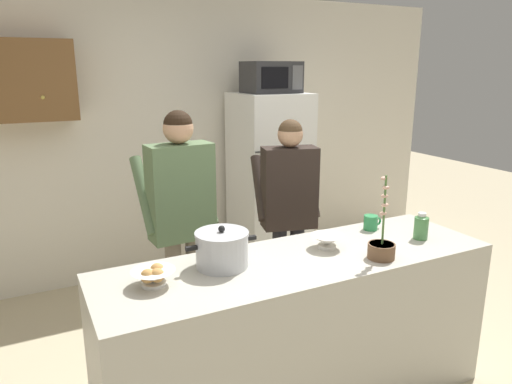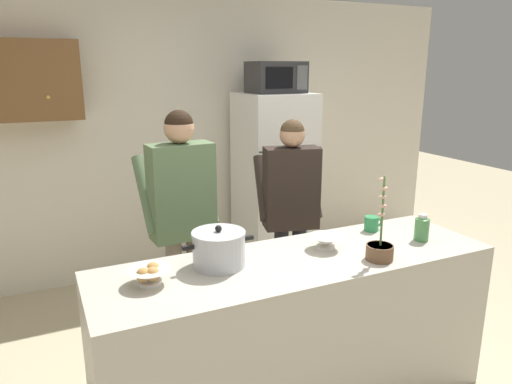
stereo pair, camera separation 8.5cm
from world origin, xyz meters
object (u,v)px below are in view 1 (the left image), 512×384
object	(u,v)px
refrigerator	(269,183)
empty_bowl	(327,241)
person_by_sink	(289,200)
microwave	(271,77)
bread_bowl	(154,276)
bottle_near_edge	(421,226)
person_near_pot	(181,204)
coffee_mug	(371,223)
potted_orchid	(382,246)
cooking_pot	(222,249)

from	to	relation	value
refrigerator	empty_bowl	bearing A→B (deg)	-108.03
person_by_sink	microwave	bearing A→B (deg)	69.37
bread_bowl	bottle_near_edge	world-z (taller)	bottle_near_edge
person_near_pot	refrigerator	bearing A→B (deg)	39.00
coffee_mug	potted_orchid	bearing A→B (deg)	-123.45
person_near_pot	bottle_near_edge	xyz separation A→B (m)	(1.22, -0.95, -0.05)
person_by_sink	empty_bowl	size ratio (longest dim) A/B	8.21
cooking_pot	potted_orchid	xyz separation A→B (m)	(0.83, -0.30, -0.03)
coffee_mug	empty_bowl	xyz separation A→B (m)	(-0.44, -0.14, -0.00)
refrigerator	bottle_near_edge	size ratio (longest dim) A/B	10.29
refrigerator	coffee_mug	xyz separation A→B (m)	(-0.14, -1.65, 0.11)
person_by_sink	cooking_pot	xyz separation A→B (m)	(-0.87, -0.79, 0.04)
person_by_sink	empty_bowl	distance (m)	0.85
microwave	bread_bowl	bearing A→B (deg)	-131.95
refrigerator	person_by_sink	size ratio (longest dim) A/B	1.08
microwave	refrigerator	bearing A→B (deg)	90.07
refrigerator	cooking_pot	bearing A→B (deg)	-125.05
microwave	person_near_pot	size ratio (longest dim) A/B	0.29
person_near_pot	cooking_pot	world-z (taller)	person_near_pot
person_near_pot	bread_bowl	distance (m)	0.95
microwave	person_near_pot	bearing A→B (deg)	-141.63
person_near_pot	microwave	bearing A→B (deg)	38.37
coffee_mug	bottle_near_edge	size ratio (longest dim) A/B	0.79
person_near_pot	cooking_pot	xyz separation A→B (m)	(-0.03, -0.78, -0.04)
potted_orchid	microwave	bearing A→B (deg)	78.76
person_by_sink	person_near_pot	bearing A→B (deg)	-179.71
potted_orchid	coffee_mug	bearing A→B (deg)	56.55
refrigerator	microwave	bearing A→B (deg)	-89.93
refrigerator	empty_bowl	xyz separation A→B (m)	(-0.58, -1.79, 0.11)
person_by_sink	bottle_near_edge	xyz separation A→B (m)	(0.38, -0.95, 0.02)
bread_bowl	bottle_near_edge	bearing A→B (deg)	-3.45
person_near_pot	cooking_pot	distance (m)	0.78
bread_bowl	microwave	bearing A→B (deg)	48.05
microwave	bread_bowl	size ratio (longest dim) A/B	2.23
person_near_pot	person_by_sink	bearing A→B (deg)	0.29
empty_bowl	bread_bowl	bearing A→B (deg)	-178.24
cooking_pot	potted_orchid	distance (m)	0.88
person_by_sink	empty_bowl	xyz separation A→B (m)	(-0.23, -0.82, -0.01)
empty_bowl	person_by_sink	bearing A→B (deg)	74.59
person_near_pot	potted_orchid	world-z (taller)	person_near_pot
person_near_pot	empty_bowl	size ratio (longest dim) A/B	8.72
person_near_pot	person_by_sink	size ratio (longest dim) A/B	1.06
refrigerator	person_near_pot	world-z (taller)	refrigerator
bottle_near_edge	potted_orchid	bearing A→B (deg)	-163.04
person_near_pot	potted_orchid	distance (m)	1.34
person_near_pot	coffee_mug	distance (m)	1.26
cooking_pot	refrigerator	bearing A→B (deg)	54.95
refrigerator	empty_bowl	world-z (taller)	refrigerator
refrigerator	person_by_sink	xyz separation A→B (m)	(-0.36, -0.97, 0.12)
bread_bowl	coffee_mug	bearing A→B (deg)	6.70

